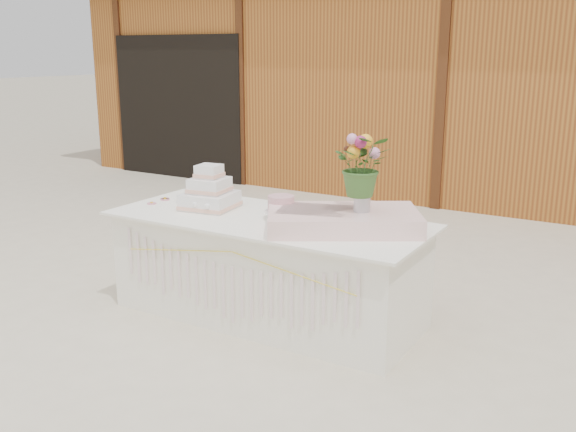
{
  "coord_description": "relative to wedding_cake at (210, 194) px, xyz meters",
  "views": [
    {
      "loc": [
        2.46,
        -3.84,
        1.97
      ],
      "look_at": [
        0.0,
        0.3,
        0.72
      ],
      "focal_mm": 40.0,
      "sensor_mm": 36.0,
      "label": 1
    }
  ],
  "objects": [
    {
      "name": "pink_cake_stand",
      "position": [
        0.65,
        -0.0,
        -0.02
      ],
      "size": [
        0.24,
        0.24,
        0.18
      ],
      "color": "white",
      "rests_on": "cake_table"
    },
    {
      "name": "barn",
      "position": [
        0.54,
        5.97,
        0.79
      ],
      "size": [
        12.6,
        4.6,
        3.3
      ],
      "color": "#9D5E21",
      "rests_on": "ground"
    },
    {
      "name": "bouquet",
      "position": [
        1.27,
        0.04,
        0.38
      ],
      "size": [
        0.48,
        0.46,
        0.42
      ],
      "primitive_type": "imported",
      "rotation": [
        0.0,
        0.0,
        0.43
      ],
      "color": "#345C24",
      "rests_on": "flower_vase"
    },
    {
      "name": "loose_flowers",
      "position": [
        -0.47,
        0.01,
        -0.11
      ],
      "size": [
        0.26,
        0.39,
        0.02
      ],
      "primitive_type": null,
      "rotation": [
        0.0,
        0.0,
        0.34
      ],
      "color": "#CE7E91",
      "rests_on": "cake_table"
    },
    {
      "name": "flower_vase",
      "position": [
        1.27,
        0.04,
        0.09
      ],
      "size": [
        0.11,
        0.11,
        0.16
      ],
      "primitive_type": "cylinder",
      "color": "#B5B4B9",
      "rests_on": "satin_runner"
    },
    {
      "name": "satin_runner",
      "position": [
        1.16,
        -0.01,
        -0.05
      ],
      "size": [
        1.19,
        1.04,
        0.13
      ],
      "primitive_type": "cube",
      "rotation": [
        0.0,
        0.0,
        0.54
      ],
      "color": "#FFD4CD",
      "rests_on": "cake_table"
    },
    {
      "name": "cake_table",
      "position": [
        0.55,
        -0.03,
        -0.5
      ],
      "size": [
        2.4,
        1.0,
        0.77
      ],
      "color": "white",
      "rests_on": "ground"
    },
    {
      "name": "ground",
      "position": [
        0.55,
        -0.03,
        -0.89
      ],
      "size": [
        80.0,
        80.0,
        0.0
      ],
      "primitive_type": "plane",
      "color": "beige",
      "rests_on": "ground"
    },
    {
      "name": "wedding_cake",
      "position": [
        0.0,
        0.0,
        0.0
      ],
      "size": [
        0.43,
        0.43,
        0.34
      ],
      "rotation": [
        0.0,
        0.0,
        0.14
      ],
      "color": "white",
      "rests_on": "cake_table"
    }
  ]
}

